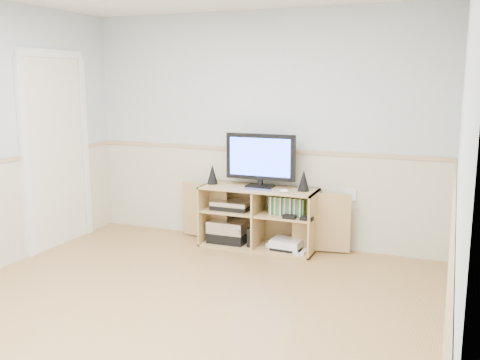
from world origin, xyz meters
name	(u,v)px	position (x,y,z in m)	size (l,w,h in m)	color
room	(154,157)	(-0.06, 0.12, 1.22)	(4.04, 4.54, 2.54)	tan
media_cabinet	(260,216)	(0.08, 2.04, 0.33)	(1.92, 0.46, 0.65)	tan
monitor	(260,158)	(0.08, 2.04, 0.96)	(0.76, 0.18, 0.57)	black
speaker_left	(212,174)	(-0.47, 2.01, 0.76)	(0.12, 0.12, 0.22)	black
speaker_right	(304,180)	(0.56, 2.01, 0.76)	(0.12, 0.12, 0.22)	black
keyboard	(257,190)	(0.11, 1.85, 0.66)	(0.28, 0.11, 0.01)	silver
mouse	(284,191)	(0.40, 1.85, 0.67)	(0.10, 0.06, 0.04)	white
av_components	(230,224)	(-0.26, 1.99, 0.22)	(0.50, 0.30, 0.47)	black
game_consoles	(286,244)	(0.39, 1.98, 0.07)	(0.45, 0.30, 0.11)	white
game_cases	(288,206)	(0.40, 1.97, 0.48)	(0.38, 0.14, 0.19)	#3F8C3F
wall_outlet	(350,195)	(1.00, 2.23, 0.60)	(0.12, 0.03, 0.12)	white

